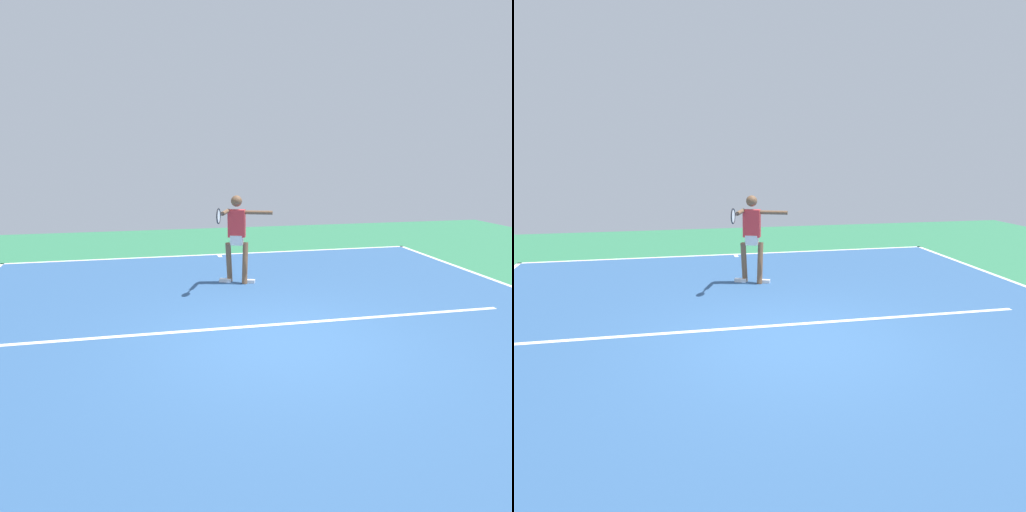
# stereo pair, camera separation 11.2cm
# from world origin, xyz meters

# --- Properties ---
(ground_plane) EXTENTS (21.95, 21.95, 0.00)m
(ground_plane) POSITION_xyz_m (0.00, 0.00, 0.00)
(ground_plane) COLOR #2D754C
(court_surface) EXTENTS (10.63, 12.74, 0.00)m
(court_surface) POSITION_xyz_m (0.00, 0.00, 0.00)
(court_surface) COLOR #2D5484
(court_surface) RESTS_ON ground_plane
(court_line_baseline_near) EXTENTS (10.63, 0.10, 0.01)m
(court_line_baseline_near) POSITION_xyz_m (0.00, -6.32, 0.00)
(court_line_baseline_near) COLOR white
(court_line_baseline_near) RESTS_ON ground_plane
(court_line_service) EXTENTS (7.97, 0.10, 0.01)m
(court_line_service) POSITION_xyz_m (0.00, -0.70, 0.00)
(court_line_service) COLOR white
(court_line_service) RESTS_ON ground_plane
(court_line_centre_mark) EXTENTS (0.10, 0.30, 0.01)m
(court_line_centre_mark) POSITION_xyz_m (0.00, -6.12, 0.00)
(court_line_centre_mark) COLOR white
(court_line_centre_mark) RESTS_ON ground_plane
(tennis_player) EXTENTS (1.24, 1.14, 1.80)m
(tennis_player) POSITION_xyz_m (0.05, -3.34, 1.04)
(tennis_player) COLOR brown
(tennis_player) RESTS_ON ground_plane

